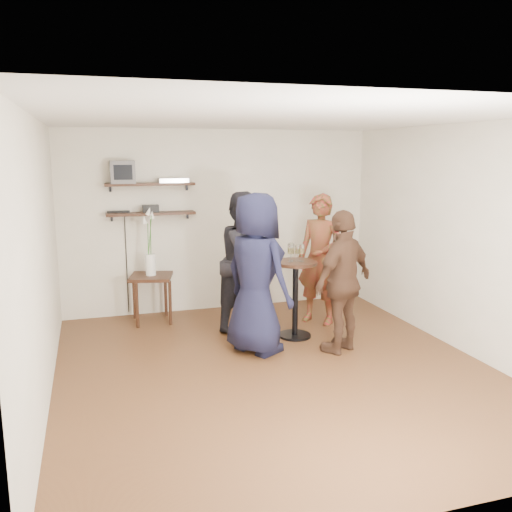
{
  "coord_description": "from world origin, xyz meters",
  "views": [
    {
      "loc": [
        -1.8,
        -5.11,
        2.26
      ],
      "look_at": [
        -0.1,
        0.4,
        1.17
      ],
      "focal_mm": 38.0,
      "sensor_mm": 36.0,
      "label": 1
    }
  ],
  "objects_px": {
    "dvd_deck": "(173,180)",
    "person_plaid": "(320,259)",
    "radio": "(151,209)",
    "person_brown": "(343,282)",
    "person_navy": "(256,274)",
    "side_table": "(151,283)",
    "drinks_table": "(295,289)",
    "person_dark": "(246,261)",
    "crt_monitor": "(122,172)"
  },
  "relations": [
    {
      "from": "side_table",
      "to": "person_brown",
      "type": "height_order",
      "value": "person_brown"
    },
    {
      "from": "crt_monitor",
      "to": "person_plaid",
      "type": "height_order",
      "value": "crt_monitor"
    },
    {
      "from": "drinks_table",
      "to": "person_navy",
      "type": "height_order",
      "value": "person_navy"
    },
    {
      "from": "dvd_deck",
      "to": "person_dark",
      "type": "xyz_separation_m",
      "value": [
        0.77,
        -0.92,
        -1.0
      ]
    },
    {
      "from": "side_table",
      "to": "drinks_table",
      "type": "height_order",
      "value": "drinks_table"
    },
    {
      "from": "side_table",
      "to": "person_dark",
      "type": "bearing_deg",
      "value": -28.96
    },
    {
      "from": "person_navy",
      "to": "person_dark",
      "type": "bearing_deg",
      "value": -37.98
    },
    {
      "from": "radio",
      "to": "person_navy",
      "type": "height_order",
      "value": "person_navy"
    },
    {
      "from": "dvd_deck",
      "to": "side_table",
      "type": "xyz_separation_m",
      "value": [
        -0.38,
        -0.28,
        -1.36
      ]
    },
    {
      "from": "dvd_deck",
      "to": "person_plaid",
      "type": "relative_size",
      "value": 0.23
    },
    {
      "from": "side_table",
      "to": "person_dark",
      "type": "distance_m",
      "value": 1.36
    },
    {
      "from": "crt_monitor",
      "to": "dvd_deck",
      "type": "distance_m",
      "value": 0.68
    },
    {
      "from": "drinks_table",
      "to": "person_dark",
      "type": "bearing_deg",
      "value": 133.57
    },
    {
      "from": "radio",
      "to": "side_table",
      "type": "xyz_separation_m",
      "value": [
        -0.06,
        -0.28,
        -0.98
      ]
    },
    {
      "from": "person_plaid",
      "to": "person_brown",
      "type": "bearing_deg",
      "value": -51.18
    },
    {
      "from": "dvd_deck",
      "to": "radio",
      "type": "distance_m",
      "value": 0.5
    },
    {
      "from": "person_plaid",
      "to": "radio",
      "type": "bearing_deg",
      "value": -155.84
    },
    {
      "from": "side_table",
      "to": "drinks_table",
      "type": "xyz_separation_m",
      "value": [
        1.64,
        -1.15,
        0.08
      ]
    },
    {
      "from": "dvd_deck",
      "to": "drinks_table",
      "type": "xyz_separation_m",
      "value": [
        1.26,
        -1.43,
        -1.28
      ]
    },
    {
      "from": "crt_monitor",
      "to": "person_navy",
      "type": "relative_size",
      "value": 0.17
    },
    {
      "from": "drinks_table",
      "to": "person_plaid",
      "type": "height_order",
      "value": "person_plaid"
    },
    {
      "from": "person_dark",
      "to": "person_navy",
      "type": "height_order",
      "value": "person_navy"
    },
    {
      "from": "radio",
      "to": "person_dark",
      "type": "relative_size",
      "value": 0.12
    },
    {
      "from": "person_plaid",
      "to": "person_dark",
      "type": "xyz_separation_m",
      "value": [
        -1.02,
        0.05,
        0.02
      ]
    },
    {
      "from": "person_dark",
      "to": "person_brown",
      "type": "distance_m",
      "value": 1.4
    },
    {
      "from": "dvd_deck",
      "to": "person_navy",
      "type": "relative_size",
      "value": 0.22
    },
    {
      "from": "crt_monitor",
      "to": "dvd_deck",
      "type": "relative_size",
      "value": 0.8
    },
    {
      "from": "dvd_deck",
      "to": "person_plaid",
      "type": "bearing_deg",
      "value": -28.32
    },
    {
      "from": "side_table",
      "to": "person_brown",
      "type": "distance_m",
      "value": 2.67
    },
    {
      "from": "dvd_deck",
      "to": "drinks_table",
      "type": "distance_m",
      "value": 2.3
    },
    {
      "from": "person_navy",
      "to": "person_brown",
      "type": "bearing_deg",
      "value": -135.32
    },
    {
      "from": "dvd_deck",
      "to": "drinks_table",
      "type": "relative_size",
      "value": 0.41
    },
    {
      "from": "person_dark",
      "to": "person_navy",
      "type": "bearing_deg",
      "value": -142.02
    },
    {
      "from": "side_table",
      "to": "person_plaid",
      "type": "xyz_separation_m",
      "value": [
        2.17,
        -0.68,
        0.33
      ]
    },
    {
      "from": "crt_monitor",
      "to": "person_brown",
      "type": "bearing_deg",
      "value": -42.0
    },
    {
      "from": "radio",
      "to": "side_table",
      "type": "relative_size",
      "value": 0.34
    },
    {
      "from": "side_table",
      "to": "person_plaid",
      "type": "relative_size",
      "value": 0.38
    },
    {
      "from": "side_table",
      "to": "person_dark",
      "type": "relative_size",
      "value": 0.37
    },
    {
      "from": "dvd_deck",
      "to": "radio",
      "type": "xyz_separation_m",
      "value": [
        -0.32,
        0.0,
        -0.38
      ]
    },
    {
      "from": "dvd_deck",
      "to": "radio",
      "type": "relative_size",
      "value": 1.82
    },
    {
      "from": "crt_monitor",
      "to": "side_table",
      "type": "distance_m",
      "value": 1.53
    },
    {
      "from": "person_dark",
      "to": "person_brown",
      "type": "xyz_separation_m",
      "value": [
        0.83,
        -1.13,
        -0.07
      ]
    },
    {
      "from": "person_dark",
      "to": "dvd_deck",
      "type": "bearing_deg",
      "value": 86.54
    },
    {
      "from": "person_plaid",
      "to": "side_table",
      "type": "bearing_deg",
      "value": -148.73
    },
    {
      "from": "crt_monitor",
      "to": "radio",
      "type": "height_order",
      "value": "crt_monitor"
    },
    {
      "from": "dvd_deck",
      "to": "person_navy",
      "type": "xyz_separation_m",
      "value": [
        0.65,
        -1.78,
        -0.98
      ]
    },
    {
      "from": "person_brown",
      "to": "dvd_deck",
      "type": "bearing_deg",
      "value": -80.86
    },
    {
      "from": "side_table",
      "to": "dvd_deck",
      "type": "bearing_deg",
      "value": 36.91
    },
    {
      "from": "radio",
      "to": "person_brown",
      "type": "distance_m",
      "value": 2.89
    },
    {
      "from": "person_navy",
      "to": "side_table",
      "type": "bearing_deg",
      "value": 4.85
    }
  ]
}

